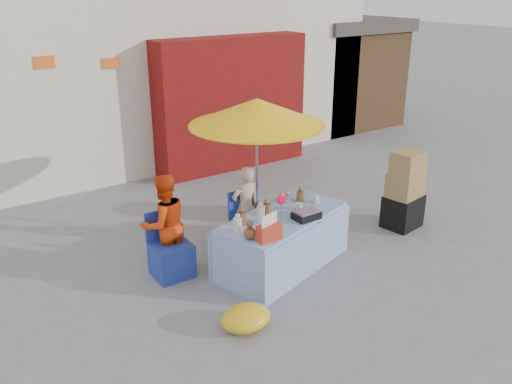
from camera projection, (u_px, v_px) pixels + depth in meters
ground at (265, 284)px, 6.85m from camera, size 80.00×80.00×0.00m
backdrop at (83, 4)px, 11.73m from camera, size 14.00×8.00×7.80m
market_table at (282, 240)px, 7.16m from camera, size 2.09×1.40×1.16m
chair_left at (171, 257)px, 6.98m from camera, size 0.49×0.48×0.85m
chair_right at (251, 233)px, 7.65m from camera, size 0.49×0.48×0.85m
vendor_orange at (165, 224)px, 6.93m from camera, size 0.66×0.52×1.34m
vendor_beige at (246, 207)px, 7.62m from camera, size 0.45×0.30×1.21m
umbrella at (257, 113)px, 7.43m from camera, size 1.90×1.90×2.09m
box_stack at (405, 192)px, 8.26m from camera, size 0.62×0.54×1.23m
tarp_bundle at (246, 318)px, 5.94m from camera, size 0.66×0.57×0.26m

